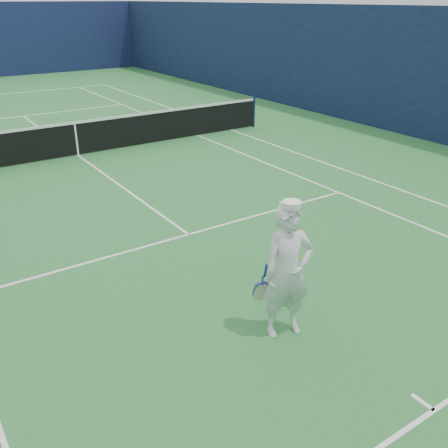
{
  "coord_description": "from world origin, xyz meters",
  "views": [
    {
      "loc": [
        -4.31,
        -14.07,
        4.24
      ],
      "look_at": [
        -0.45,
        -8.32,
        1.07
      ],
      "focal_mm": 40.0,
      "sensor_mm": 36.0,
      "label": 1
    }
  ],
  "objects": [
    {
      "name": "tennis_player",
      "position": [
        -0.45,
        -9.81,
        0.95
      ],
      "size": [
        0.78,
        0.66,
        1.94
      ],
      "rotation": [
        0.0,
        0.0,
        -0.27
      ],
      "color": "white",
      "rests_on": "ground"
    },
    {
      "name": "windscreen_fence",
      "position": [
        0.0,
        0.0,
        2.0
      ],
      "size": [
        20.12,
        36.12,
        4.0
      ],
      "color": "#10183C",
      "rests_on": "ground"
    },
    {
      "name": "tennis_net",
      "position": [
        0.0,
        0.0,
        0.55
      ],
      "size": [
        12.88,
        0.09,
        1.07
      ],
      "color": "#141E4C",
      "rests_on": "ground"
    },
    {
      "name": "ground",
      "position": [
        0.0,
        0.0,
        0.0
      ],
      "size": [
        80.0,
        80.0,
        0.0
      ],
      "primitive_type": "plane",
      "color": "#2A7032",
      "rests_on": "ground"
    },
    {
      "name": "court_markings",
      "position": [
        0.0,
        0.0,
        0.0
      ],
      "size": [
        11.03,
        23.83,
        0.01
      ],
      "color": "white",
      "rests_on": "ground"
    }
  ]
}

